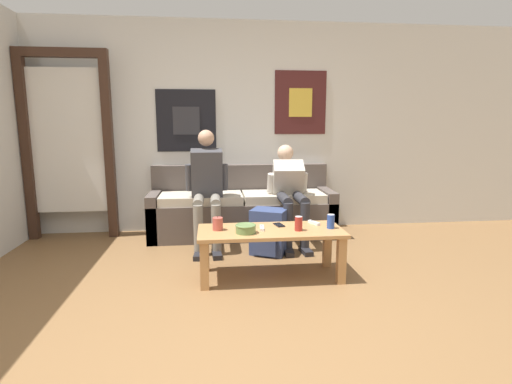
# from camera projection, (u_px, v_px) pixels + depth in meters

# --- Properties ---
(ground_plane) EXTENTS (18.00, 18.00, 0.00)m
(ground_plane) POSITION_uv_depth(u_px,v_px,m) (232.00, 336.00, 2.54)
(ground_plane) COLOR brown
(wall_back) EXTENTS (10.00, 0.07, 2.55)m
(wall_back) POSITION_uv_depth(u_px,v_px,m) (220.00, 128.00, 4.93)
(wall_back) COLOR silver
(wall_back) RESTS_ON ground_plane
(door_frame) EXTENTS (1.00, 0.10, 2.15)m
(door_frame) POSITION_uv_depth(u_px,v_px,m) (67.00, 135.00, 4.54)
(door_frame) COLOR #382319
(door_frame) RESTS_ON ground_plane
(couch) EXTENTS (2.17, 0.67, 0.83)m
(couch) POSITION_uv_depth(u_px,v_px,m) (242.00, 211.00, 4.79)
(couch) COLOR #564C47
(couch) RESTS_ON ground_plane
(coffee_table) EXTENTS (1.25, 0.52, 0.43)m
(coffee_table) POSITION_uv_depth(u_px,v_px,m) (271.00, 238.00, 3.47)
(coffee_table) COLOR #B27F4C
(coffee_table) RESTS_ON ground_plane
(person_seated_adult) EXTENTS (0.47, 0.80, 1.26)m
(person_seated_adult) POSITION_uv_depth(u_px,v_px,m) (207.00, 184.00, 4.32)
(person_seated_adult) COLOR gray
(person_seated_adult) RESTS_ON ground_plane
(person_seated_teen) EXTENTS (0.47, 0.96, 1.09)m
(person_seated_teen) POSITION_uv_depth(u_px,v_px,m) (290.00, 189.00, 4.47)
(person_seated_teen) COLOR #2D2D33
(person_seated_teen) RESTS_ON ground_plane
(backpack) EXTENTS (0.43, 0.40, 0.47)m
(backpack) POSITION_uv_depth(u_px,v_px,m) (269.00, 233.00, 4.10)
(backpack) COLOR navy
(backpack) RESTS_ON ground_plane
(ceramic_bowl) EXTENTS (0.18, 0.18, 0.07)m
(ceramic_bowl) POSITION_uv_depth(u_px,v_px,m) (246.00, 228.00, 3.33)
(ceramic_bowl) COLOR #607F47
(ceramic_bowl) RESTS_ON coffee_table
(pillar_candle) EXTENTS (0.09, 0.09, 0.12)m
(pillar_candle) POSITION_uv_depth(u_px,v_px,m) (218.00, 224.00, 3.42)
(pillar_candle) COLOR #B24C42
(pillar_candle) RESTS_ON coffee_table
(drink_can_blue) EXTENTS (0.07, 0.07, 0.12)m
(drink_can_blue) POSITION_uv_depth(u_px,v_px,m) (331.00, 221.00, 3.48)
(drink_can_blue) COLOR #28479E
(drink_can_blue) RESTS_ON coffee_table
(drink_can_red) EXTENTS (0.07, 0.07, 0.12)m
(drink_can_red) POSITION_uv_depth(u_px,v_px,m) (299.00, 224.00, 3.40)
(drink_can_red) COLOR maroon
(drink_can_red) RESTS_ON coffee_table
(game_controller_near_left) EXTENTS (0.09, 0.15, 0.03)m
(game_controller_near_left) POSITION_uv_depth(u_px,v_px,m) (314.00, 223.00, 3.63)
(game_controller_near_left) COLOR white
(game_controller_near_left) RESTS_ON coffee_table
(game_controller_near_right) EXTENTS (0.04, 0.15, 0.03)m
(game_controller_near_right) POSITION_uv_depth(u_px,v_px,m) (262.00, 228.00, 3.45)
(game_controller_near_right) COLOR white
(game_controller_near_right) RESTS_ON coffee_table
(cell_phone) EXTENTS (0.09, 0.15, 0.01)m
(cell_phone) POSITION_uv_depth(u_px,v_px,m) (279.00, 225.00, 3.58)
(cell_phone) COLOR black
(cell_phone) RESTS_ON coffee_table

